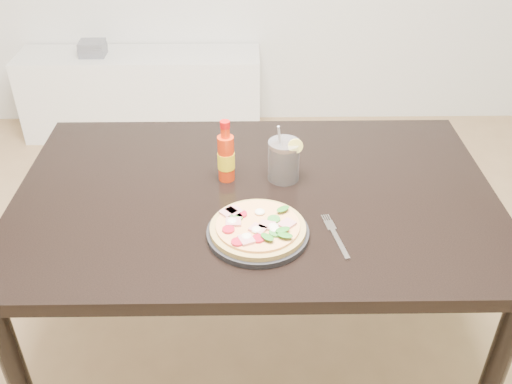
{
  "coord_description": "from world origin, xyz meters",
  "views": [
    {
      "loc": [
        -0.16,
        -1.1,
        1.68
      ],
      "look_at": [
        -0.15,
        0.16,
        0.83
      ],
      "focal_mm": 40.0,
      "sensor_mm": 36.0,
      "label": 1
    }
  ],
  "objects_px": {
    "hot_sauce_bottle": "(226,157)",
    "plate": "(258,233)",
    "pizza": "(257,227)",
    "cola_cup": "(284,161)",
    "dining_table": "(255,215)",
    "media_console": "(143,94)",
    "fork": "(335,235)"
  },
  "relations": [
    {
      "from": "fork",
      "to": "dining_table",
      "type": "bearing_deg",
      "value": 123.35
    },
    {
      "from": "fork",
      "to": "media_console",
      "type": "height_order",
      "value": "fork"
    },
    {
      "from": "dining_table",
      "to": "cola_cup",
      "type": "xyz_separation_m",
      "value": [
        0.09,
        0.07,
        0.14
      ]
    },
    {
      "from": "plate",
      "to": "hot_sauce_bottle",
      "type": "distance_m",
      "value": 0.3
    },
    {
      "from": "cola_cup",
      "to": "media_console",
      "type": "distance_m",
      "value": 1.95
    },
    {
      "from": "pizza",
      "to": "hot_sauce_bottle",
      "type": "bearing_deg",
      "value": 107.61
    },
    {
      "from": "plate",
      "to": "cola_cup",
      "type": "bearing_deg",
      "value": 73.58
    },
    {
      "from": "dining_table",
      "to": "pizza",
      "type": "bearing_deg",
      "value": -89.34
    },
    {
      "from": "dining_table",
      "to": "plate",
      "type": "height_order",
      "value": "plate"
    },
    {
      "from": "cola_cup",
      "to": "media_console",
      "type": "relative_size",
      "value": 0.13
    },
    {
      "from": "dining_table",
      "to": "plate",
      "type": "bearing_deg",
      "value": -88.99
    },
    {
      "from": "pizza",
      "to": "cola_cup",
      "type": "height_order",
      "value": "cola_cup"
    },
    {
      "from": "pizza",
      "to": "media_console",
      "type": "height_order",
      "value": "pizza"
    },
    {
      "from": "cola_cup",
      "to": "plate",
      "type": "bearing_deg",
      "value": -106.42
    },
    {
      "from": "dining_table",
      "to": "hot_sauce_bottle",
      "type": "height_order",
      "value": "hot_sauce_bottle"
    },
    {
      "from": "dining_table",
      "to": "cola_cup",
      "type": "height_order",
      "value": "cola_cup"
    },
    {
      "from": "pizza",
      "to": "hot_sauce_bottle",
      "type": "height_order",
      "value": "hot_sauce_bottle"
    },
    {
      "from": "dining_table",
      "to": "media_console",
      "type": "relative_size",
      "value": 1.0
    },
    {
      "from": "plate",
      "to": "media_console",
      "type": "bearing_deg",
      "value": 108.2
    },
    {
      "from": "media_console",
      "to": "pizza",
      "type": "bearing_deg",
      "value": -71.84
    },
    {
      "from": "plate",
      "to": "pizza",
      "type": "xyz_separation_m",
      "value": [
        -0.0,
        -0.0,
        0.02
      ]
    },
    {
      "from": "pizza",
      "to": "fork",
      "type": "distance_m",
      "value": 0.2
    },
    {
      "from": "hot_sauce_bottle",
      "to": "fork",
      "type": "bearing_deg",
      "value": -43.78
    },
    {
      "from": "plate",
      "to": "cola_cup",
      "type": "distance_m",
      "value": 0.29
    },
    {
      "from": "pizza",
      "to": "media_console",
      "type": "distance_m",
      "value": 2.17
    },
    {
      "from": "dining_table",
      "to": "fork",
      "type": "bearing_deg",
      "value": -45.35
    },
    {
      "from": "hot_sauce_bottle",
      "to": "fork",
      "type": "distance_m",
      "value": 0.41
    },
    {
      "from": "cola_cup",
      "to": "pizza",
      "type": "bearing_deg",
      "value": -106.6
    },
    {
      "from": "plate",
      "to": "hot_sauce_bottle",
      "type": "relative_size",
      "value": 1.38
    },
    {
      "from": "plate",
      "to": "pizza",
      "type": "bearing_deg",
      "value": -139.82
    },
    {
      "from": "plate",
      "to": "pizza",
      "type": "relative_size",
      "value": 1.07
    },
    {
      "from": "hot_sauce_bottle",
      "to": "plate",
      "type": "bearing_deg",
      "value": -72.09
    }
  ]
}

